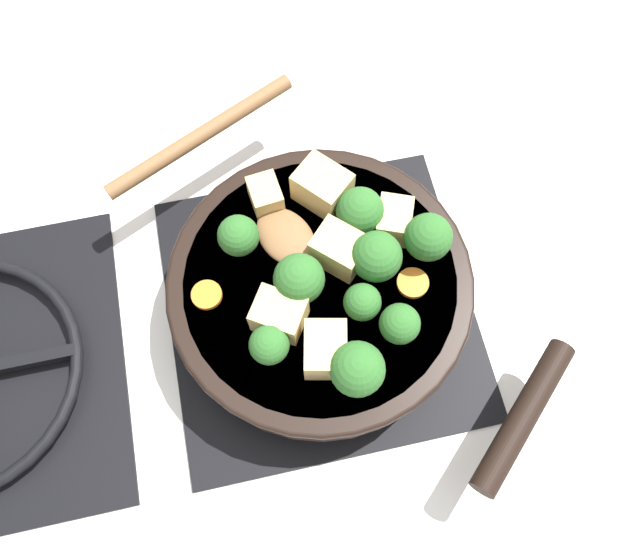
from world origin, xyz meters
TOP-DOWN VIEW (x-y plane):
  - ground_plane at (0.00, 0.00)m, footprint 2.40×2.40m
  - front_burner_grate at (0.00, 0.00)m, footprint 0.31×0.31m
  - skillet_pan at (-0.00, -0.00)m, footprint 0.36×0.36m
  - wooden_spoon at (0.12, 0.06)m, footprint 0.22×0.20m
  - tofu_cube_center_large at (0.09, -0.02)m, footprint 0.06×0.06m
  - tofu_cube_near_handle at (-0.07, 0.01)m, footprint 0.05×0.04m
  - tofu_cube_east_chunk at (0.02, -0.02)m, footprint 0.06×0.06m
  - tofu_cube_west_chunk at (0.09, 0.03)m, footprint 0.04×0.03m
  - tofu_cube_back_piece at (0.04, -0.08)m, footprint 0.05×0.04m
  - tofu_cube_front_piece at (-0.03, 0.04)m, footprint 0.05×0.06m
  - broccoli_floret_near_spoon at (-0.01, 0.02)m, footprint 0.05×0.05m
  - broccoli_floret_center_top at (0.05, 0.07)m, footprint 0.04×0.04m
  - broccoli_floret_east_rim at (-0.06, 0.06)m, footprint 0.04×0.04m
  - broccoli_floret_west_rim at (-0.04, -0.03)m, footprint 0.03×0.03m
  - broccoli_floret_north_edge at (0.05, -0.05)m, footprint 0.04×0.04m
  - broccoli_floret_south_cluster at (-0.10, -0.01)m, footprint 0.05×0.05m
  - broccoli_floret_mid_floret at (-0.00, -0.05)m, footprint 0.05×0.05m
  - broccoli_floret_small_inner at (-0.06, -0.06)m, footprint 0.04×0.04m
  - broccoli_floret_tall_stem at (0.01, -0.10)m, footprint 0.04×0.04m
  - carrot_slice_orange_thin at (-0.02, -0.08)m, footprint 0.03×0.03m
  - carrot_slice_near_center at (0.01, 0.10)m, footprint 0.03×0.03m

SIDE VIEW (x-z plane):
  - ground_plane at x=0.00m, z-range 0.00..0.00m
  - front_burner_grate at x=0.00m, z-range 0.00..0.03m
  - skillet_pan at x=0.00m, z-range 0.03..0.08m
  - carrot_slice_orange_thin at x=-0.02m, z-range 0.08..0.08m
  - carrot_slice_near_center at x=0.01m, z-range 0.08..0.08m
  - wooden_spoon at x=0.12m, z-range 0.08..0.09m
  - tofu_cube_west_chunk at x=0.09m, z-range 0.08..0.11m
  - tofu_cube_back_piece at x=0.04m, z-range 0.08..0.11m
  - tofu_cube_front_piece at x=-0.03m, z-range 0.08..0.11m
  - tofu_cube_near_handle at x=-0.07m, z-range 0.08..0.11m
  - tofu_cube_east_chunk at x=0.02m, z-range 0.08..0.11m
  - tofu_cube_center_large at x=0.09m, z-range 0.08..0.12m
  - broccoli_floret_west_rim at x=-0.04m, z-range 0.08..0.12m
  - broccoli_floret_east_rim at x=-0.06m, z-range 0.08..0.12m
  - broccoli_floret_small_inner at x=-0.06m, z-range 0.08..0.12m
  - broccoli_floret_center_top at x=0.05m, z-range 0.08..0.13m
  - broccoli_floret_tall_stem at x=0.01m, z-range 0.08..0.13m
  - broccoli_floret_north_edge at x=0.05m, z-range 0.08..0.13m
  - broccoli_floret_near_spoon at x=-0.01m, z-range 0.08..0.13m
  - broccoli_floret_mid_floret at x=0.00m, z-range 0.08..0.13m
  - broccoli_floret_south_cluster at x=-0.10m, z-range 0.08..0.13m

